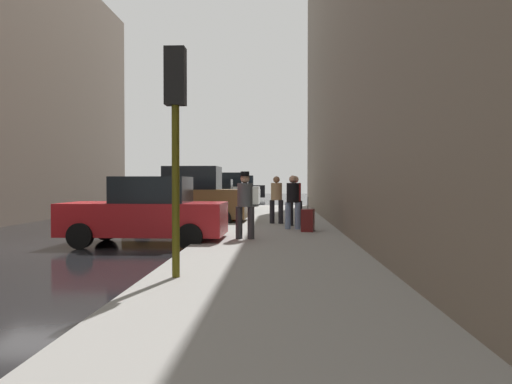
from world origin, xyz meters
TOP-DOWN VIEW (x-y plane):
  - ground_plane at (0.00, 0.00)m, footprint 120.00×120.00m
  - sidewalk at (6.00, 0.00)m, footprint 4.00×40.00m
  - parked_red_hatchback at (2.65, 0.52)m, footprint 4.22×2.09m
  - parked_bronze_suv at (2.65, 6.69)m, footprint 4.65×2.16m
  - parked_dark_green_sedan at (2.65, 12.85)m, footprint 4.24×2.13m
  - parked_white_van at (2.65, 19.26)m, footprint 4.62×2.11m
  - parked_silver_sedan at (2.65, 26.11)m, footprint 4.20×2.07m
  - parked_black_suv at (2.65, 32.93)m, footprint 4.64×2.15m
  - fire_hydrant at (4.45, 6.78)m, footprint 0.42×0.22m
  - traffic_light at (4.50, -4.67)m, footprint 0.32×0.32m
  - pedestrian_in_jeans at (6.57, 3.47)m, footprint 0.53×0.48m
  - pedestrian_with_beanie at (5.23, 0.67)m, footprint 0.52×0.45m
  - pedestrian_in_red_jacket at (6.69, 4.76)m, footprint 0.53×0.48m
  - pedestrian_in_tan_coat at (6.04, 5.60)m, footprint 0.52×0.46m
  - rolling_suitcase at (7.01, 2.75)m, footprint 0.45×0.61m

SIDE VIEW (x-z plane):
  - ground_plane at x=0.00m, z-range 0.00..0.00m
  - sidewalk at x=6.00m, z-range 0.00..0.15m
  - rolling_suitcase at x=7.01m, z-range -0.03..1.01m
  - fire_hydrant at x=4.45m, z-range 0.15..0.85m
  - parked_red_hatchback at x=2.65m, z-range -0.05..1.74m
  - parked_dark_green_sedan at x=2.65m, z-range -0.05..1.74m
  - parked_silver_sedan at x=2.65m, z-range -0.05..1.74m
  - parked_bronze_suv at x=2.65m, z-range -0.09..2.16m
  - parked_white_van at x=2.65m, z-range -0.09..2.16m
  - parked_black_suv at x=2.65m, z-range -0.09..2.16m
  - pedestrian_in_jeans at x=6.57m, z-range 0.25..1.96m
  - pedestrian_in_red_jacket at x=6.69m, z-range 0.25..1.96m
  - pedestrian_in_tan_coat at x=6.04m, z-range 0.25..1.96m
  - pedestrian_with_beanie at x=5.23m, z-range 0.25..2.02m
  - traffic_light at x=4.50m, z-range 0.96..4.56m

